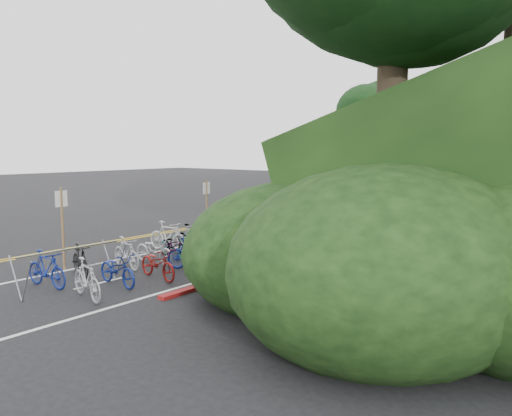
{
  "coord_description": "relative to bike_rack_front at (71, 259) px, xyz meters",
  "views": [
    {
      "loc": [
        15.12,
        -10.08,
        3.79
      ],
      "look_at": [
        2.17,
        6.36,
        1.3
      ],
      "focal_mm": 35.0,
      "sensor_mm": 36.0,
      "label": 1
    }
  ],
  "objects": [
    {
      "name": "ground",
      "position": [
        -3.08,
        2.84,
        -0.83
      ],
      "size": [
        120.0,
        120.0,
        0.0
      ],
      "primitive_type": "plane",
      "color": "black",
      "rests_on": "ground"
    },
    {
      "name": "road_markings",
      "position": [
        -2.45,
        12.94,
        -0.83
      ],
      "size": [
        7.47,
        80.0,
        0.01
      ],
      "color": "gold",
      "rests_on": "ground"
    },
    {
      "name": "red_curb",
      "position": [
        2.62,
        14.84,
        -0.78
      ],
      "size": [
        0.25,
        28.0,
        0.1
      ],
      "primitive_type": "cube",
      "color": "maroon",
      "rests_on": "ground"
    },
    {
      "name": "bike_rack_front",
      "position": [
        0.0,
        0.0,
        0.0
      ],
      "size": [
        1.13,
        2.96,
        1.14
      ],
      "color": "gray",
      "rests_on": "ground"
    },
    {
      "name": "bike_racks_rest",
      "position": [
        -0.08,
        15.84,
        0.02
      ],
      "size": [
        1.14,
        23.0,
        1.17
      ],
      "color": "gray",
      "rests_on": "ground"
    },
    {
      "name": "signpost_near",
      "position": [
        -2.18,
        1.07,
        0.65
      ],
      "size": [
        0.08,
        0.4,
        2.61
      ],
      "color": "brown",
      "rests_on": "ground"
    },
    {
      "name": "signposts_rest",
      "position": [
        -2.48,
        16.84,
        0.6
      ],
      "size": [
        0.08,
        18.4,
        2.5
      ],
      "color": "brown",
      "rests_on": "ground"
    },
    {
      "name": "bike_front",
      "position": [
        -1.79,
        5.05,
        -0.27
      ],
      "size": [
        0.64,
        1.9,
        1.12
      ],
      "primitive_type": "imported",
      "rotation": [
        0.0,
        0.0,
        1.63
      ],
      "color": "beige",
      "rests_on": "ground"
    },
    {
      "name": "bike_valet",
      "position": [
        0.07,
        5.59,
        -0.36
      ],
      "size": [
        3.41,
        13.17,
        1.07
      ],
      "color": "navy",
      "rests_on": "ground"
    }
  ]
}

